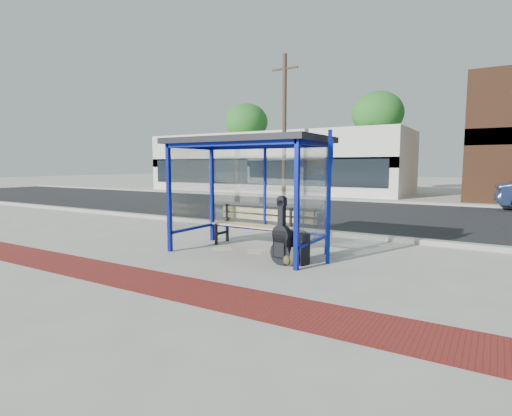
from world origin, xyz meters
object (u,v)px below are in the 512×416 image
Objects in this scene: suitcase at (299,248)px; backpack at (291,257)px; guitar_bag at (282,241)px; bench at (254,224)px.

suitcase is 1.84× the size of backpack.
backpack is at bearing -82.76° from suitcase.
backpack is (0.19, 0.00, -0.28)m from guitar_bag.
guitar_bag is 0.36m from suitcase.
suitcase is at bearing -28.98° from bench.
guitar_bag is at bearing -39.25° from bench.
backpack is (1.51, -1.16, -0.36)m from bench.
bench is 1.84m from suitcase.
guitar_bag is 1.88× the size of suitcase.
guitar_bag is at bearing -117.58° from suitcase.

